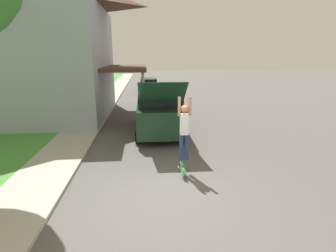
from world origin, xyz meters
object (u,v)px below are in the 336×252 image
at_px(skateboarder, 184,128).
at_px(suv_parked, 159,110).
at_px(skateboard, 182,169).
at_px(lawn_tree_far, 53,20).
at_px(car_down_street, 149,86).

bearing_deg(skateboarder, suv_parked, 96.58).
distance_m(suv_parked, skateboard, 4.84).
bearing_deg(lawn_tree_far, skateboarder, -53.27).
bearing_deg(suv_parked, lawn_tree_far, 147.30).
xyz_separation_m(lawn_tree_far, skateboarder, (6.07, -8.13, -3.99)).
xyz_separation_m(suv_parked, skateboarder, (0.53, -4.57, 0.37)).
distance_m(car_down_street, skateboard, 19.15).
bearing_deg(lawn_tree_far, suv_parked, -32.70).
height_order(lawn_tree_far, car_down_street, lawn_tree_far).
distance_m(lawn_tree_far, skateboarder, 10.90).
height_order(lawn_tree_far, skateboarder, lawn_tree_far).
bearing_deg(skateboard, skateboarder, 67.36).
height_order(suv_parked, car_down_street, suv_parked).
relative_size(suv_parked, skateboard, 6.93).
distance_m(suv_parked, skateboarder, 4.62).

